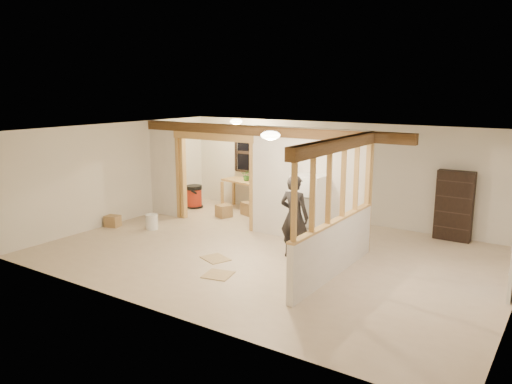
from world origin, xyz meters
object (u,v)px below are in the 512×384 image
Objects in this scene: work_table at (245,195)px; shop_vac at (194,196)px; bookshelf at (454,206)px; woman at (294,217)px; refrigerator at (309,212)px.

work_table is 1.47m from shop_vac.
shop_vac is 0.41× the size of bookshelf.
work_table is at bearing -42.29° from woman.
woman is at bearing -29.79° from work_table.
bookshelf is (6.82, 0.83, 0.46)m from shop_vac.
bookshelf is at bearing 42.19° from refrigerator.
bookshelf reaches higher than refrigerator.
refrigerator is at bearing -17.66° from shop_vac.
shop_vac is (-4.45, 2.15, -0.52)m from woman.
woman is 3.81m from bookshelf.
woman is at bearing -84.43° from refrigerator.
bookshelf is at bearing 13.85° from work_table.
work_table reaches higher than shop_vac.
woman is (0.07, -0.76, 0.06)m from refrigerator.
work_table is 2.02× the size of shop_vac.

